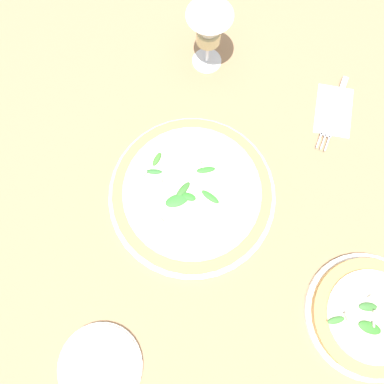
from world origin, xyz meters
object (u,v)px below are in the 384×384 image
Objects in this scene: pizza_personal_side at (368,315)px; fork at (334,112)px; wine_glass at (209,30)px; side_plate_white at (100,367)px; pizza_arugula_main at (192,194)px.

fork is at bearing -171.90° from pizza_personal_side.
wine_glass is 0.67m from side_plate_white.
pizza_personal_side reaches higher than side_plate_white.
fork is 0.69m from side_plate_white.
wine_glass is 0.32m from fork.
pizza_personal_side is at bearing 105.59° from side_plate_white.
pizza_arugula_main is at bearing -0.69° from wine_glass.
side_plate_white is at bearing -12.01° from wine_glass.
pizza_personal_side is 0.42m from fork.
pizza_arugula_main is 0.33m from wine_glass.
pizza_arugula_main is 0.36m from fork.
pizza_arugula_main reaches higher than side_plate_white.
side_plate_white is (0.55, -0.42, 0.00)m from fork.
pizza_arugula_main reaches higher than fork.
side_plate_white is at bearing -21.97° from pizza_arugula_main.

